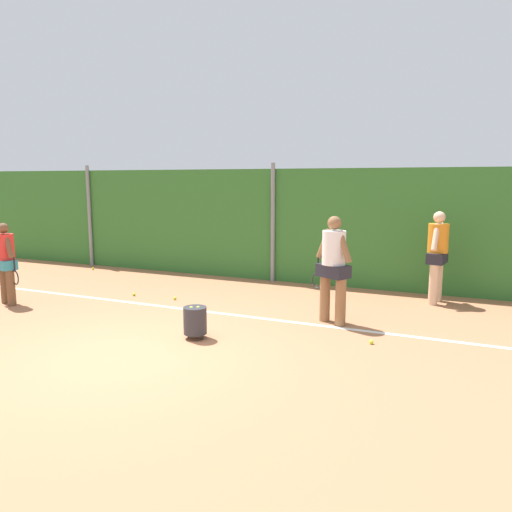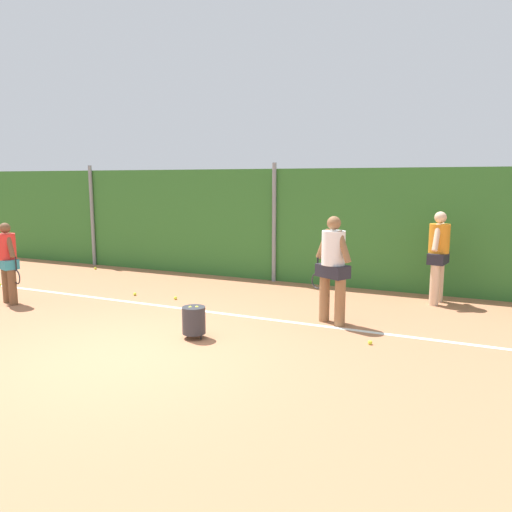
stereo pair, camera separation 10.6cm
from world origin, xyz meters
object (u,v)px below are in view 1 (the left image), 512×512
Objects in this scene: player_foreground_near at (6,259)px; tennis_ball_5 at (175,298)px; tennis_ball_2 at (93,269)px; player_midcourt at (333,264)px; tennis_ball_4 at (371,342)px; player_backcourt_far at (437,252)px; tennis_ball_0 at (134,294)px; ball_hopper at (195,320)px.

player_foreground_near is 24.38× the size of tennis_ball_5.
player_foreground_near is 3.86m from tennis_ball_2.
player_midcourt reaches higher than tennis_ball_5.
tennis_ball_5 is at bearing 22.41° from player_midcourt.
player_foreground_near is 24.38× the size of tennis_ball_4.
tennis_ball_2 is (-8.81, 0.10, -0.99)m from player_backcourt_far.
tennis_ball_0 and tennis_ball_2 have the same top height.
tennis_ball_4 is at bearing -11.93° from tennis_ball_0.
player_midcourt is 1.01× the size of player_backcourt_far.
player_backcourt_far reaches higher than tennis_ball_2.
ball_hopper is 2.58m from tennis_ball_5.
player_midcourt is at bearing 154.69° from player_backcourt_far.
tennis_ball_4 is (7.01, 0.46, -0.87)m from player_foreground_near.
tennis_ball_2 is at bearing 153.10° from tennis_ball_5.
tennis_ball_2 and tennis_ball_5 have the same top height.
player_foreground_near is 24.38× the size of tennis_ball_0.
player_foreground_near is 4.51m from ball_hopper.
tennis_ball_5 is at bearing 3.25° from tennis_ball_0.
player_backcourt_far reaches higher than player_foreground_near.
ball_hopper is (-1.73, -1.65, -0.74)m from player_midcourt.
ball_hopper is at bearing 14.21° from player_foreground_near.
player_foreground_near reaches higher than tennis_ball_0.
player_backcourt_far reaches higher than tennis_ball_0.
player_midcourt is 4.48m from tennis_ball_0.
player_foreground_near is 24.38× the size of tennis_ball_2.
player_backcourt_far is at bearing -96.70° from player_midcourt.
player_midcourt reaches higher than player_foreground_near.
ball_hopper reaches higher than tennis_ball_0.
tennis_ball_0 is 0.99m from tennis_ball_5.
player_midcourt is 3.53m from tennis_ball_5.
player_backcourt_far reaches higher than ball_hopper.
player_midcourt is (6.18, 1.29, 0.13)m from player_foreground_near.
tennis_ball_5 is (-4.20, 1.15, 0.00)m from tennis_ball_4.
tennis_ball_0 is at bearing -176.75° from tennis_ball_5.
tennis_ball_0 is (1.82, 1.56, -0.87)m from player_foreground_near.
player_foreground_near is at bearing 39.67° from player_midcourt.
tennis_ball_4 is at bearing 176.32° from player_backcourt_far.
player_midcourt is 27.85× the size of tennis_ball_0.
tennis_ball_2 is at bearing 145.13° from tennis_ball_0.
player_foreground_near is 3.35m from tennis_ball_5.
player_backcourt_far is 3.56× the size of ball_hopper.
tennis_ball_4 is at bearing 162.70° from player_midcourt.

